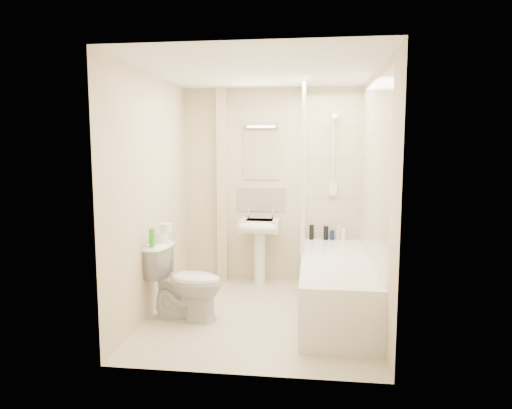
# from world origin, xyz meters

# --- Properties ---
(floor) EXTENTS (2.50, 2.50, 0.00)m
(floor) POSITION_xyz_m (0.00, 0.00, 0.00)
(floor) COLOR beige
(floor) RESTS_ON ground
(wall_back) EXTENTS (2.20, 0.02, 2.40)m
(wall_back) POSITION_xyz_m (0.00, 1.25, 1.20)
(wall_back) COLOR beige
(wall_back) RESTS_ON ground
(wall_left) EXTENTS (0.02, 2.50, 2.40)m
(wall_left) POSITION_xyz_m (-1.10, 0.00, 1.20)
(wall_left) COLOR beige
(wall_left) RESTS_ON ground
(wall_right) EXTENTS (0.02, 2.50, 2.40)m
(wall_right) POSITION_xyz_m (1.10, 0.00, 1.20)
(wall_right) COLOR beige
(wall_right) RESTS_ON ground
(ceiling) EXTENTS (2.20, 2.50, 0.02)m
(ceiling) POSITION_xyz_m (0.00, 0.00, 2.40)
(ceiling) COLOR white
(ceiling) RESTS_ON wall_back
(tile_back) EXTENTS (0.70, 0.01, 1.75)m
(tile_back) POSITION_xyz_m (0.75, 1.24, 1.42)
(tile_back) COLOR beige
(tile_back) RESTS_ON wall_back
(tile_right) EXTENTS (0.01, 2.10, 1.75)m
(tile_right) POSITION_xyz_m (1.09, 0.20, 1.42)
(tile_right) COLOR beige
(tile_right) RESTS_ON wall_right
(pipe_boxing) EXTENTS (0.12, 0.12, 2.40)m
(pipe_boxing) POSITION_xyz_m (-0.62, 1.19, 1.20)
(pipe_boxing) COLOR beige
(pipe_boxing) RESTS_ON ground
(splashback) EXTENTS (0.60, 0.02, 0.30)m
(splashback) POSITION_xyz_m (-0.13, 1.24, 1.03)
(splashback) COLOR beige
(splashback) RESTS_ON wall_back
(mirror) EXTENTS (0.46, 0.01, 0.60)m
(mirror) POSITION_xyz_m (-0.13, 1.24, 1.58)
(mirror) COLOR white
(mirror) RESTS_ON wall_back
(strip_light) EXTENTS (0.42, 0.07, 0.07)m
(strip_light) POSITION_xyz_m (-0.13, 1.22, 1.95)
(strip_light) COLOR silver
(strip_light) RESTS_ON wall_back
(bathtub) EXTENTS (0.70, 2.10, 0.55)m
(bathtub) POSITION_xyz_m (0.75, 0.20, 0.29)
(bathtub) COLOR white
(bathtub) RESTS_ON ground
(shower_screen) EXTENTS (0.04, 0.92, 1.80)m
(shower_screen) POSITION_xyz_m (0.40, 0.80, 1.45)
(shower_screen) COLOR white
(shower_screen) RESTS_ON bathtub
(shower_fixture) EXTENTS (0.10, 0.16, 0.99)m
(shower_fixture) POSITION_xyz_m (0.75, 1.19, 1.55)
(shower_fixture) COLOR white
(shower_fixture) RESTS_ON wall_back
(pedestal_sink) EXTENTS (0.47, 0.45, 0.92)m
(pedestal_sink) POSITION_xyz_m (-0.13, 1.01, 0.64)
(pedestal_sink) COLOR white
(pedestal_sink) RESTS_ON ground
(bottle_black_a) EXTENTS (0.06, 0.06, 0.18)m
(bottle_black_a) POSITION_xyz_m (0.50, 1.16, 0.64)
(bottle_black_a) COLOR black
(bottle_black_a) RESTS_ON bathtub
(bottle_black_b) EXTENTS (0.06, 0.06, 0.17)m
(bottle_black_b) POSITION_xyz_m (0.68, 1.16, 0.64)
(bottle_black_b) COLOR black
(bottle_black_b) RESTS_ON bathtub
(bottle_blue) EXTENTS (0.05, 0.05, 0.12)m
(bottle_blue) POSITION_xyz_m (0.75, 1.16, 0.61)
(bottle_blue) COLOR #121A51
(bottle_blue) RESTS_ON bathtub
(bottle_cream) EXTENTS (0.07, 0.07, 0.19)m
(bottle_cream) POSITION_xyz_m (0.83, 1.16, 0.64)
(bottle_cream) COLOR beige
(bottle_cream) RESTS_ON bathtub
(bottle_white_b) EXTENTS (0.06, 0.06, 0.14)m
(bottle_white_b) POSITION_xyz_m (0.89, 1.16, 0.62)
(bottle_white_b) COLOR white
(bottle_white_b) RESTS_ON bathtub
(toilet) EXTENTS (0.61, 0.84, 0.74)m
(toilet) POSITION_xyz_m (-0.72, -0.19, 0.37)
(toilet) COLOR white
(toilet) RESTS_ON ground
(toilet_roll_lower) EXTENTS (0.12, 0.12, 0.09)m
(toilet_roll_lower) POSITION_xyz_m (-0.98, -0.12, 0.79)
(toilet_roll_lower) COLOR white
(toilet_roll_lower) RESTS_ON toilet
(toilet_roll_upper) EXTENTS (0.11, 0.11, 0.09)m
(toilet_roll_upper) POSITION_xyz_m (-0.95, -0.08, 0.88)
(toilet_roll_upper) COLOR white
(toilet_roll_upper) RESTS_ON toilet_roll_lower
(green_bottle) EXTENTS (0.05, 0.05, 0.17)m
(green_bottle) POSITION_xyz_m (-1.01, -0.30, 0.83)
(green_bottle) COLOR green
(green_bottle) RESTS_ON toilet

